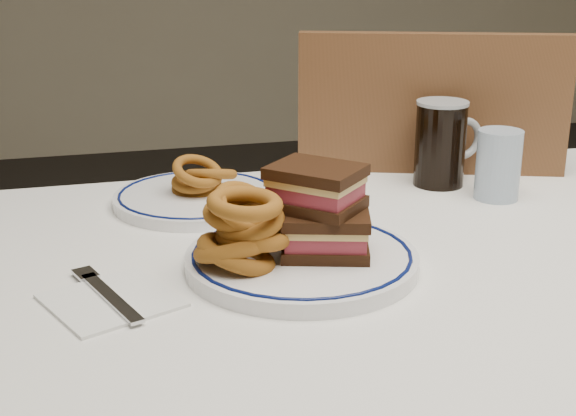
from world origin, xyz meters
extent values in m
cube|color=white|center=(0.00, 0.00, 0.73)|extent=(1.26, 0.86, 0.03)
cube|color=white|center=(0.00, 0.43, 0.65)|extent=(1.26, 0.01, 0.17)
cube|color=#4A2D17|center=(0.16, 0.55, 0.47)|extent=(0.58, 0.58, 0.04)
cylinder|color=#4A2D17|center=(0.41, 0.67, 0.22)|extent=(0.04, 0.04, 0.45)
cylinder|color=#4A2D17|center=(0.04, 0.80, 0.22)|extent=(0.04, 0.04, 0.45)
cube|color=#4A2D17|center=(0.09, 0.36, 0.74)|extent=(0.44, 0.18, 0.50)
cylinder|color=white|center=(-0.24, 0.00, 0.76)|extent=(0.29, 0.29, 0.02)
torus|color=#0A144D|center=(-0.24, 0.00, 0.77)|extent=(0.27, 0.27, 0.01)
cube|color=black|center=(-0.21, -0.01, 0.78)|extent=(0.13, 0.11, 0.01)
cube|color=#A12E42|center=(-0.21, -0.01, 0.79)|extent=(0.12, 0.10, 0.02)
cube|color=tan|center=(-0.21, -0.01, 0.81)|extent=(0.12, 0.11, 0.01)
cube|color=black|center=(-0.21, -0.01, 0.82)|extent=(0.13, 0.11, 0.01)
cube|color=black|center=(-0.22, 0.01, 0.83)|extent=(0.13, 0.13, 0.01)
cube|color=#A12E42|center=(-0.22, 0.01, 0.85)|extent=(0.12, 0.12, 0.02)
cube|color=tan|center=(-0.22, 0.01, 0.86)|extent=(0.13, 0.13, 0.01)
cube|color=black|center=(-0.22, 0.01, 0.87)|extent=(0.13, 0.13, 0.01)
torus|color=#6D300E|center=(-0.32, -0.01, 0.78)|extent=(0.10, 0.10, 0.06)
torus|color=#6D300E|center=(-0.33, -0.01, 0.79)|extent=(0.10, 0.10, 0.06)
torus|color=#6D300E|center=(-0.30, -0.01, 0.80)|extent=(0.09, 0.09, 0.04)
torus|color=#6D300E|center=(-0.30, 0.01, 0.81)|extent=(0.09, 0.09, 0.05)
torus|color=#6D300E|center=(-0.31, -0.01, 0.82)|extent=(0.09, 0.08, 0.04)
torus|color=#6D300E|center=(-0.32, 0.00, 0.83)|extent=(0.09, 0.09, 0.03)
torus|color=#6D300E|center=(-0.31, 0.00, 0.84)|extent=(0.10, 0.08, 0.08)
torus|color=#6D300E|center=(-0.31, -0.02, 0.85)|extent=(0.09, 0.09, 0.03)
cylinder|color=white|center=(-0.28, 0.08, 0.79)|extent=(0.06, 0.06, 0.03)
cylinder|color=#991002|center=(-0.28, 0.08, 0.80)|extent=(0.05, 0.05, 0.01)
cylinder|color=black|center=(0.07, 0.28, 0.82)|extent=(0.08, 0.08, 0.14)
cylinder|color=#979EA5|center=(0.07, 0.28, 0.89)|extent=(0.08, 0.08, 0.01)
torus|color=#979EA5|center=(0.12, 0.29, 0.82)|extent=(0.07, 0.03, 0.07)
cylinder|color=#9DB1CA|center=(0.13, 0.19, 0.80)|extent=(0.07, 0.07, 0.11)
cylinder|color=white|center=(-0.33, 0.28, 0.76)|extent=(0.25, 0.25, 0.02)
torus|color=#0A144D|center=(-0.33, 0.28, 0.77)|extent=(0.24, 0.24, 0.00)
torus|color=#6D300E|center=(-0.33, 0.30, 0.77)|extent=(0.08, 0.08, 0.05)
torus|color=#6D300E|center=(-0.33, 0.29, 0.78)|extent=(0.07, 0.07, 0.03)
torus|color=#6D300E|center=(-0.30, 0.29, 0.79)|extent=(0.08, 0.08, 0.04)
torus|color=#6D300E|center=(-0.33, 0.28, 0.80)|extent=(0.09, 0.08, 0.06)
cube|color=white|center=(-0.47, -0.04, 0.75)|extent=(0.17, 0.17, 0.00)
cube|color=silver|center=(-0.47, -0.04, 0.76)|extent=(0.06, 0.15, 0.00)
cube|color=silver|center=(-0.50, 0.04, 0.76)|extent=(0.03, 0.04, 0.00)
camera|label=1|loc=(-0.49, -0.88, 1.14)|focal=50.00mm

